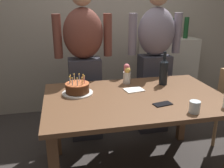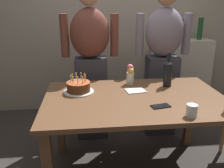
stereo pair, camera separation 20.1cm
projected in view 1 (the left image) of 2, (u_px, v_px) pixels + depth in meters
name	position (u px, v px, depth m)	size (l,w,h in m)	color
back_wall	(103.00, 16.00, 3.27)	(5.20, 0.10, 2.60)	#9E9384
dining_table	(135.00, 107.00, 2.05)	(1.50, 0.96, 0.74)	brown
birthday_cake	(77.00, 89.00, 2.06)	(0.26, 0.26, 0.16)	white
water_glass_far	(195.00, 107.00, 1.71)	(0.08, 0.08, 0.09)	silver
wine_bottle	(164.00, 71.00, 2.27)	(0.08, 0.08, 0.32)	black
cell_phone	(163.00, 104.00, 1.86)	(0.14, 0.07, 0.01)	black
napkin_stack	(134.00, 90.00, 2.16)	(0.16, 0.12, 0.01)	white
flower_vase	(127.00, 73.00, 2.30)	(0.07, 0.09, 0.20)	silver
person_man_bearded	(84.00, 63.00, 2.56)	(0.61, 0.27, 1.66)	#33333D
person_woman_cardigan	(155.00, 59.00, 2.72)	(0.61, 0.27, 1.66)	#33333D
shelf_cabinet	(168.00, 73.00, 3.51)	(0.79, 0.30, 1.29)	beige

